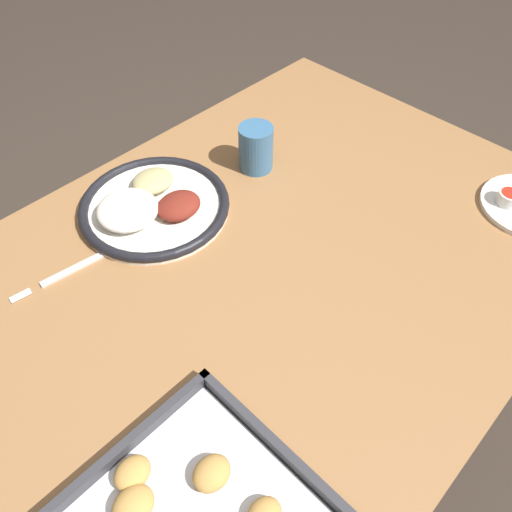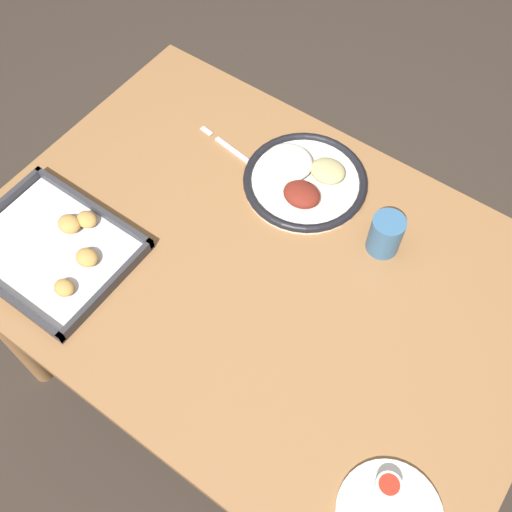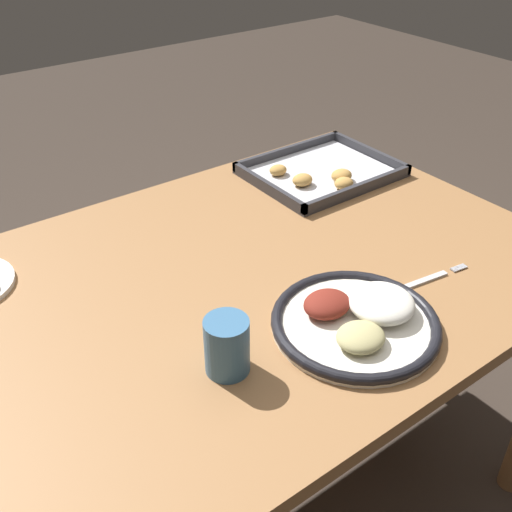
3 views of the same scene
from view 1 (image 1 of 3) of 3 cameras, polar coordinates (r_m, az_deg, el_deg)
ground_plane at (r=1.50m, az=0.40°, el=-18.68°), size 8.00×8.00×0.00m
dining_table at (r=0.96m, az=0.59°, el=-4.58°), size 1.23×0.87×0.71m
dinner_plate at (r=0.99m, az=-11.79°, el=5.70°), size 0.29×0.29×0.05m
fork at (r=0.93m, az=-19.45°, el=-1.04°), size 0.23×0.04×0.00m
drinking_cup at (r=1.05m, az=-0.02°, el=12.24°), size 0.07×0.07×0.10m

